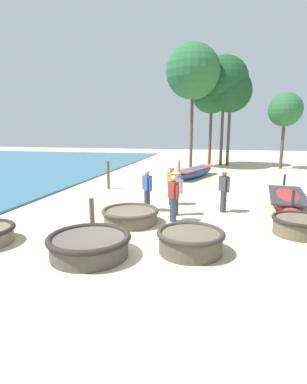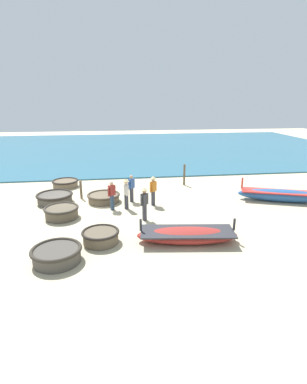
{
  "view_description": "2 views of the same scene",
  "coord_description": "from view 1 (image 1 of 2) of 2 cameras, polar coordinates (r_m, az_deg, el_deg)",
  "views": [
    {
      "loc": [
        2.14,
        -7.26,
        3.04
      ],
      "look_at": [
        -0.19,
        3.36,
        0.77
      ],
      "focal_mm": 28.0,
      "sensor_mm": 36.0,
      "label": 1
    },
    {
      "loc": [
        15.9,
        2.54,
        5.72
      ],
      "look_at": [
        1.13,
        4.52,
        1.03
      ],
      "focal_mm": 28.0,
      "sensor_mm": 36.0,
      "label": 2
    }
  ],
  "objects": [
    {
      "name": "fisherman_crouching",
      "position": [
        9.97,
        3.79,
        -0.99
      ],
      "size": [
        0.39,
        0.42,
        1.57
      ],
      "color": "#2D425B",
      "rests_on": "ground"
    },
    {
      "name": "ground_plane",
      "position": [
        8.16,
        -3.83,
        -10.1
      ],
      "size": [
        80.0,
        80.0,
        0.0
      ],
      "primitive_type": "plane",
      "color": "#C6B793"
    },
    {
      "name": "coracle_front_left",
      "position": [
        7.56,
        -12.13,
        -9.73
      ],
      "size": [
        2.04,
        2.04,
        0.55
      ],
      "color": "#4C473F",
      "rests_on": "ground"
    },
    {
      "name": "tree_leftmost",
      "position": [
        26.77,
        13.32,
        19.94
      ],
      "size": [
        3.93,
        3.93,
        8.96
      ],
      "color": "#4C3D2D",
      "rests_on": "ground"
    },
    {
      "name": "fisherman_hauling",
      "position": [
        11.37,
        13.28,
        0.93
      ],
      "size": [
        0.39,
        0.41,
        1.67
      ],
      "color": "#383842",
      "rests_on": "ground"
    },
    {
      "name": "tree_center",
      "position": [
        26.63,
        14.49,
        18.08
      ],
      "size": [
        3.45,
        3.45,
        7.87
      ],
      "color": "#4C3D2D",
      "rests_on": "ground"
    },
    {
      "name": "long_boat_ochre_hull",
      "position": [
        19.55,
        7.9,
        3.85
      ],
      "size": [
        2.56,
        4.94,
        1.29
      ],
      "color": "#285693",
      "rests_on": "ground"
    },
    {
      "name": "coracle_upturned",
      "position": [
        9.83,
        25.98,
        -5.66
      ],
      "size": [
        1.56,
        1.56,
        0.54
      ],
      "color": "brown",
      "rests_on": "ground"
    },
    {
      "name": "fisherman_standing_left",
      "position": [
        11.26,
        -1.23,
        0.51
      ],
      "size": [
        0.41,
        0.39,
        1.57
      ],
      "color": "#383842",
      "rests_on": "ground"
    },
    {
      "name": "long_boat_red_hull",
      "position": [
        13.27,
        24.09,
        -1.16
      ],
      "size": [
        1.79,
        4.3,
        1.02
      ],
      "color": "maroon",
      "rests_on": "ground"
    },
    {
      "name": "fisherman_with_hat",
      "position": [
        10.69,
        4.24,
        0.53
      ],
      "size": [
        0.53,
        0.36,
        1.67
      ],
      "color": "#383842",
      "rests_on": "ground"
    },
    {
      "name": "mooring_post_shoreline",
      "position": [
        15.73,
        -8.61,
        3.19
      ],
      "size": [
        0.14,
        0.14,
        1.44
      ],
      "primitive_type": "cylinder",
      "color": "brown",
      "rests_on": "ground"
    },
    {
      "name": "coracle_weathered",
      "position": [
        7.65,
        7.06,
        -9.19
      ],
      "size": [
        1.71,
        1.71,
        0.57
      ],
      "color": "brown",
      "rests_on": "ground"
    },
    {
      "name": "fisherman_standing_right",
      "position": [
        12.2,
        3.48,
        1.95
      ],
      "size": [
        0.39,
        0.41,
        1.67
      ],
      "color": "#383842",
      "rests_on": "ground"
    },
    {
      "name": "tree_rightmost",
      "position": [
        27.37,
        11.06,
        17.96
      ],
      "size": [
        3.43,
        3.43,
        7.82
      ],
      "color": "#4C3D2D",
      "rests_on": "ground"
    },
    {
      "name": "mooring_post_inland",
      "position": [
        8.92,
        -11.64,
        -4.62
      ],
      "size": [
        0.14,
        0.14,
        1.11
      ],
      "primitive_type": "cylinder",
      "color": "brown",
      "rests_on": "ground"
    },
    {
      "name": "tree_left_mid",
      "position": [
        24.93,
        7.53,
        21.77
      ],
      "size": [
        4.17,
        4.17,
        9.51
      ],
      "color": "#4C3D2D",
      "rests_on": "ground"
    },
    {
      "name": "tree_tall_back",
      "position": [
        25.74,
        23.81,
        14.09
      ],
      "size": [
        2.55,
        2.55,
        5.81
      ],
      "color": "#4C3D2D",
      "rests_on": "ground"
    },
    {
      "name": "coracle_beside_post",
      "position": [
        9.94,
        -4.43,
        -4.44
      ],
      "size": [
        1.89,
        1.89,
        0.49
      ],
      "color": "brown",
      "rests_on": "ground"
    }
  ]
}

